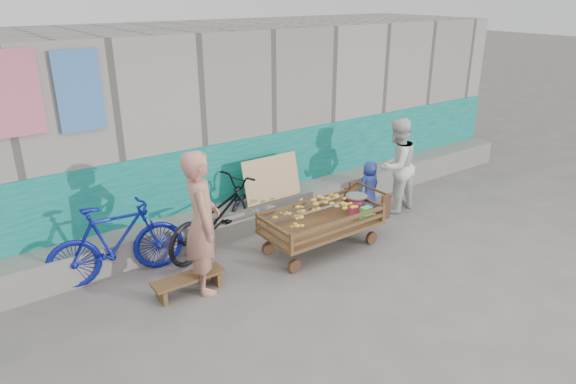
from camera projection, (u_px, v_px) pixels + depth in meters
ground at (351, 292)px, 6.49m from camera, size 80.00×80.00×0.00m
building_wall at (199, 117)px, 9.00m from camera, size 12.00×3.50×3.00m
banana_cart at (320, 216)px, 7.34m from camera, size 1.88×0.86×0.80m
bench at (189, 280)px, 6.42m from camera, size 0.92×0.28×0.23m
vendor_man at (202, 222)px, 6.25m from camera, size 0.64×0.78×1.83m
woman at (396, 166)px, 8.59m from camera, size 0.86×0.71×1.61m
child at (369, 186)px, 8.79m from camera, size 0.42×0.28×0.86m
bicycle_dark at (216, 217)px, 7.42m from camera, size 2.01×1.28×1.00m
bicycle_blue at (116, 242)px, 6.62m from camera, size 1.81×0.69×1.06m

